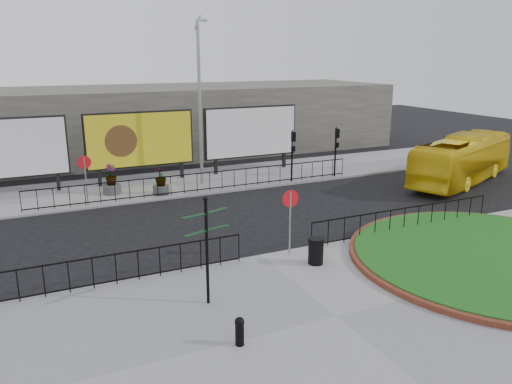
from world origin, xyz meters
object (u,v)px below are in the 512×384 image
fingerpost_sign (207,240)px  bus (462,160)px  bollard (240,330)px  planter_a (111,182)px  billboard_mid (140,140)px  litter_bin (316,251)px  planter_b (161,183)px  lamp_post (200,101)px

fingerpost_sign → bus: bearing=11.4°
bollard → planter_a: (-0.51, 16.18, 0.20)m
billboard_mid → fingerpost_sign: bearing=-95.6°
litter_bin → planter_b: 11.68m
litter_bin → planter_b: size_ratio=0.65×
bus → planter_a: size_ratio=6.22×
planter_a → planter_b: planter_a is taller
litter_bin → bus: (14.23, 6.88, 0.77)m
fingerpost_sign → planter_b: 12.75m
bollard → bus: 21.47m
billboard_mid → planter_a: (-2.07, -1.97, -1.85)m
bollard → litter_bin: bearing=38.9°
billboard_mid → litter_bin: billboard_mid is taller
fingerpost_sign → lamp_post: bearing=59.8°
bus → fingerpost_sign: bearing=90.7°
planter_b → bollard: bearing=-97.1°
fingerpost_sign → bus: size_ratio=0.33×
planter_b → planter_a: bearing=153.5°
planter_a → planter_b: (2.37, -1.18, -0.04)m
billboard_mid → planter_b: 3.69m
planter_a → planter_b: 2.65m
planter_a → bollard: bearing=-88.2°
lamp_post → planter_b: bearing=-156.4°
lamp_post → fingerpost_sign: lamp_post is taller
billboard_mid → bus: 18.82m
lamp_post → planter_b: 5.06m
billboard_mid → bollard: billboard_mid is taller
fingerpost_sign → bollard: 2.92m
billboard_mid → planter_b: billboard_mid is taller
lamp_post → bus: bearing=-21.9°
bus → lamp_post: bearing=45.6°
litter_bin → planter_a: planter_a is taller
billboard_mid → bollard: size_ratio=7.94×
bollard → fingerpost_sign: bearing=89.3°
lamp_post → planter_b: lamp_post is taller
planter_b → billboard_mid: bearing=95.4°
lamp_post → fingerpost_sign: bearing=-108.3°
lamp_post → litter_bin: size_ratio=9.64×
fingerpost_sign → planter_a: bearing=80.4°
billboard_mid → fingerpost_sign: billboard_mid is taller
lamp_post → bus: (14.14, -5.68, -3.45)m
lamp_post → planter_b: size_ratio=6.22×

